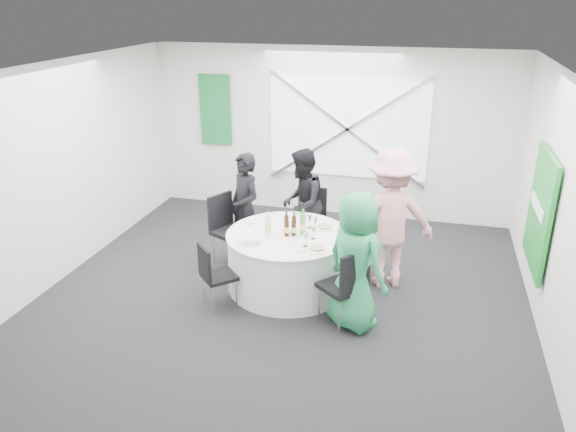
% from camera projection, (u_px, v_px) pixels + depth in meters
% --- Properties ---
extents(floor, '(6.00, 6.00, 0.00)m').
position_uv_depth(floor, '(284.00, 295.00, 7.13)').
color(floor, black).
rests_on(floor, ground).
extents(ceiling, '(6.00, 6.00, 0.00)m').
position_uv_depth(ceiling, '(283.00, 69.00, 6.10)').
color(ceiling, silver).
rests_on(ceiling, wall_back).
extents(wall_back, '(6.00, 0.00, 6.00)m').
position_uv_depth(wall_back, '(330.00, 133.00, 9.31)').
color(wall_back, silver).
rests_on(wall_back, floor).
extents(wall_front, '(6.00, 0.00, 6.00)m').
position_uv_depth(wall_front, '(174.00, 327.00, 3.92)').
color(wall_front, silver).
rests_on(wall_front, floor).
extents(wall_left, '(0.00, 6.00, 6.00)m').
position_uv_depth(wall_left, '(62.00, 172.00, 7.31)').
color(wall_left, silver).
rests_on(wall_left, floor).
extents(wall_right, '(0.00, 6.00, 6.00)m').
position_uv_depth(wall_right, '(558.00, 214.00, 5.92)').
color(wall_right, silver).
rests_on(wall_right, floor).
extents(window_panel, '(2.60, 0.03, 1.60)m').
position_uv_depth(window_panel, '(348.00, 129.00, 9.17)').
color(window_panel, silver).
rests_on(window_panel, wall_back).
extents(window_brace_a, '(2.63, 0.05, 1.84)m').
position_uv_depth(window_brace_a, '(347.00, 129.00, 9.13)').
color(window_brace_a, silver).
rests_on(window_brace_a, window_panel).
extents(window_brace_b, '(2.63, 0.05, 1.84)m').
position_uv_depth(window_brace_b, '(347.00, 129.00, 9.13)').
color(window_brace_b, silver).
rests_on(window_brace_b, window_panel).
extents(green_banner, '(0.55, 0.04, 1.20)m').
position_uv_depth(green_banner, '(215.00, 110.00, 9.62)').
color(green_banner, '#125A20').
rests_on(green_banner, wall_back).
extents(green_sign, '(0.05, 1.20, 1.40)m').
position_uv_depth(green_sign, '(540.00, 211.00, 6.55)').
color(green_sign, '#178328').
rests_on(green_sign, wall_right).
extents(banquet_table, '(1.56, 1.56, 0.76)m').
position_uv_depth(banquet_table, '(288.00, 261.00, 7.17)').
color(banquet_table, silver).
rests_on(banquet_table, floor).
extents(chair_back, '(0.46, 0.47, 0.97)m').
position_uv_depth(chair_back, '(310.00, 216.00, 8.12)').
color(chair_back, black).
rests_on(chair_back, floor).
extents(chair_back_left, '(0.61, 0.61, 0.99)m').
position_uv_depth(chair_back_left, '(227.00, 224.00, 7.79)').
color(chair_back_left, black).
rests_on(chair_back_left, floor).
extents(chair_back_right, '(0.54, 0.53, 0.87)m').
position_uv_depth(chair_back_right, '(365.00, 244.00, 7.36)').
color(chair_back_right, black).
rests_on(chair_back_right, floor).
extents(chair_front_right, '(0.62, 0.62, 0.97)m').
position_uv_depth(chair_front_right, '(347.00, 282.00, 6.26)').
color(chair_front_right, black).
rests_on(chair_front_right, floor).
extents(chair_front_left, '(0.53, 0.53, 0.82)m').
position_uv_depth(chair_front_left, '(213.00, 272.00, 6.68)').
color(chair_front_left, black).
rests_on(chair_front_left, floor).
extents(person_man_back_left, '(0.68, 0.65, 1.56)m').
position_uv_depth(person_man_back_left, '(245.00, 208.00, 7.81)').
color(person_man_back_left, black).
rests_on(person_man_back_left, floor).
extents(person_man_back, '(0.47, 0.79, 1.57)m').
position_uv_depth(person_man_back, '(302.00, 203.00, 7.98)').
color(person_man_back, black).
rests_on(person_man_back, floor).
extents(person_woman_pink, '(1.30, 0.91, 1.83)m').
position_uv_depth(person_woman_pink, '(390.00, 219.00, 7.08)').
color(person_woman_pink, pink).
rests_on(person_woman_pink, floor).
extents(person_woman_green, '(0.94, 0.87, 1.61)m').
position_uv_depth(person_woman_green, '(355.00, 262.00, 6.20)').
color(person_woman_green, '#289358').
rests_on(person_woman_green, floor).
extents(plate_back, '(0.27, 0.27, 0.01)m').
position_uv_depth(plate_back, '(302.00, 219.00, 7.47)').
color(plate_back, white).
rests_on(plate_back, banquet_table).
extents(plate_back_left, '(0.27, 0.27, 0.01)m').
position_uv_depth(plate_back_left, '(263.00, 221.00, 7.41)').
color(plate_back_left, white).
rests_on(plate_back_left, banquet_table).
extents(plate_back_right, '(0.28, 0.28, 0.04)m').
position_uv_depth(plate_back_right, '(325.00, 227.00, 7.19)').
color(plate_back_right, white).
rests_on(plate_back_right, banquet_table).
extents(plate_front_right, '(0.26, 0.26, 0.04)m').
position_uv_depth(plate_front_right, '(318.00, 249.00, 6.58)').
color(plate_front_right, white).
rests_on(plate_front_right, banquet_table).
extents(plate_front_left, '(0.28, 0.28, 0.01)m').
position_uv_depth(plate_front_left, '(249.00, 242.00, 6.77)').
color(plate_front_left, white).
rests_on(plate_front_left, banquet_table).
extents(napkin, '(0.24, 0.20, 0.05)m').
position_uv_depth(napkin, '(250.00, 241.00, 6.73)').
color(napkin, silver).
rests_on(napkin, plate_front_left).
extents(beer_bottle_a, '(0.06, 0.06, 0.28)m').
position_uv_depth(beer_bottle_a, '(286.00, 223.00, 7.07)').
color(beer_bottle_a, '#361B09').
rests_on(beer_bottle_a, banquet_table).
extents(beer_bottle_b, '(0.06, 0.06, 0.25)m').
position_uv_depth(beer_bottle_b, '(294.00, 224.00, 7.08)').
color(beer_bottle_b, '#361B09').
rests_on(beer_bottle_b, banquet_table).
extents(beer_bottle_c, '(0.06, 0.06, 0.25)m').
position_uv_depth(beer_bottle_c, '(294.00, 228.00, 6.95)').
color(beer_bottle_c, '#361B09').
rests_on(beer_bottle_c, banquet_table).
extents(beer_bottle_d, '(0.06, 0.06, 0.27)m').
position_uv_depth(beer_bottle_d, '(287.00, 228.00, 6.93)').
color(beer_bottle_d, '#361B09').
rests_on(beer_bottle_d, banquet_table).
extents(green_water_bottle, '(0.08, 0.08, 0.33)m').
position_uv_depth(green_water_bottle, '(303.00, 224.00, 6.98)').
color(green_water_bottle, green).
rests_on(green_water_bottle, banquet_table).
extents(clear_water_bottle, '(0.08, 0.08, 0.31)m').
position_uv_depth(clear_water_bottle, '(268.00, 226.00, 6.95)').
color(clear_water_bottle, silver).
rests_on(clear_water_bottle, banquet_table).
extents(wine_glass_a, '(0.07, 0.07, 0.17)m').
position_uv_depth(wine_glass_a, '(305.00, 237.00, 6.64)').
color(wine_glass_a, white).
rests_on(wine_glass_a, banquet_table).
extents(wine_glass_b, '(0.07, 0.07, 0.17)m').
position_uv_depth(wine_glass_b, '(310.00, 219.00, 7.17)').
color(wine_glass_b, white).
rests_on(wine_glass_b, banquet_table).
extents(wine_glass_c, '(0.07, 0.07, 0.17)m').
position_uv_depth(wine_glass_c, '(315.00, 221.00, 7.11)').
color(wine_glass_c, white).
rests_on(wine_glass_c, banquet_table).
extents(wine_glass_d, '(0.07, 0.07, 0.17)m').
position_uv_depth(wine_glass_d, '(313.00, 229.00, 6.84)').
color(wine_glass_d, white).
rests_on(wine_glass_d, banquet_table).
extents(fork_a, '(0.10, 0.13, 0.01)m').
position_uv_depth(fork_a, '(333.00, 232.00, 7.07)').
color(fork_a, silver).
rests_on(fork_a, banquet_table).
extents(knife_a, '(0.08, 0.14, 0.01)m').
position_uv_depth(knife_a, '(327.00, 225.00, 7.29)').
color(knife_a, silver).
rests_on(knife_a, banquet_table).
extents(fork_b, '(0.11, 0.12, 0.01)m').
position_uv_depth(fork_b, '(300.00, 253.00, 6.51)').
color(fork_b, silver).
rests_on(fork_b, banquet_table).
extents(knife_b, '(0.10, 0.13, 0.01)m').
position_uv_depth(knife_b, '(327.00, 245.00, 6.72)').
color(knife_b, silver).
rests_on(knife_b, banquet_table).
extents(fork_c, '(0.10, 0.13, 0.01)m').
position_uv_depth(fork_c, '(271.00, 218.00, 7.52)').
color(fork_c, silver).
rests_on(fork_c, banquet_table).
extents(knife_c, '(0.09, 0.13, 0.01)m').
position_uv_depth(knife_c, '(250.00, 225.00, 7.30)').
color(knife_c, silver).
rests_on(knife_c, banquet_table).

